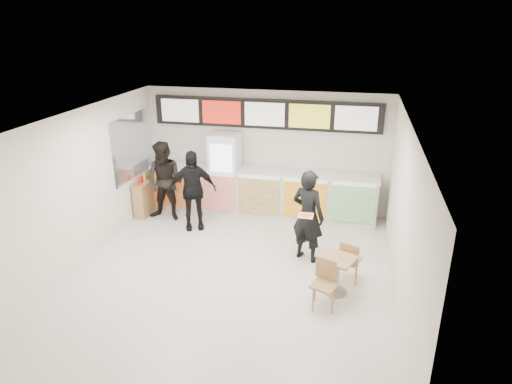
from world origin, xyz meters
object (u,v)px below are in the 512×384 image
(customer_mid, at_px, (192,190))
(cafe_table, at_px, (337,269))
(customer_main, at_px, (308,216))
(service_counter, at_px, (262,192))
(drinks_fridge, at_px, (225,173))
(condiment_ledge, at_px, (144,198))
(customer_left, at_px, (165,182))

(customer_mid, height_order, cafe_table, customer_mid)
(customer_mid, bearing_deg, customer_main, -40.65)
(service_counter, height_order, customer_mid, customer_mid)
(drinks_fridge, distance_m, condiment_ledge, 2.08)
(condiment_ledge, bearing_deg, service_counter, 13.22)
(drinks_fridge, distance_m, customer_main, 3.05)
(drinks_fridge, distance_m, customer_left, 1.48)
(service_counter, distance_m, condiment_ledge, 2.90)
(customer_main, relative_size, condiment_ledge, 1.86)
(customer_main, xyz_separation_m, customer_mid, (-2.73, 0.88, -0.01))
(drinks_fridge, distance_m, customer_mid, 1.23)
(customer_left, relative_size, customer_mid, 1.03)
(drinks_fridge, height_order, cafe_table, drinks_fridge)
(drinks_fridge, height_order, customer_mid, drinks_fridge)
(service_counter, distance_m, customer_left, 2.34)
(customer_left, bearing_deg, drinks_fridge, 36.13)
(customer_left, bearing_deg, customer_mid, -19.84)
(service_counter, bearing_deg, customer_mid, -140.97)
(service_counter, xyz_separation_m, cafe_table, (2.01, -3.12, -0.09))
(cafe_table, bearing_deg, customer_left, 171.94)
(customer_left, height_order, cafe_table, customer_left)
(service_counter, relative_size, customer_mid, 2.99)
(service_counter, relative_size, drinks_fridge, 2.78)
(service_counter, relative_size, condiment_ledge, 5.48)
(customer_mid, bearing_deg, condiment_ledge, 139.38)
(customer_left, relative_size, cafe_table, 1.31)
(cafe_table, height_order, condiment_ledge, condiment_ledge)
(customer_main, distance_m, condiment_ledge, 4.41)
(cafe_table, xyz_separation_m, condiment_ledge, (-4.83, 2.46, -0.05))
(condiment_ledge, bearing_deg, customer_left, -11.10)
(cafe_table, bearing_deg, service_counter, 143.82)
(customer_left, distance_m, customer_mid, 0.86)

